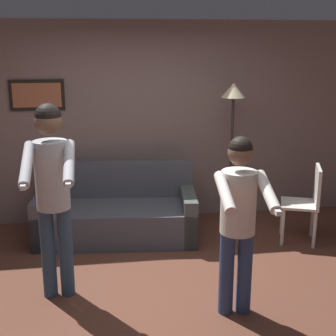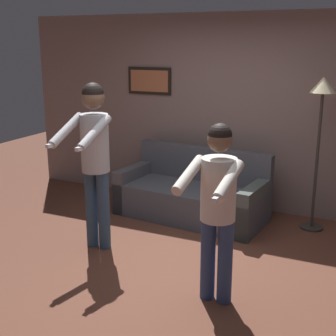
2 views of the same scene
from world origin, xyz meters
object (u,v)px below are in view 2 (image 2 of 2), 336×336
object	(u,v)px
torchiere_lamp	(322,107)
person_standing_left	(94,149)
couch	(192,196)
person_standing_right	(217,199)

from	to	relation	value
torchiere_lamp	person_standing_left	world-z (taller)	torchiere_lamp
couch	person_standing_right	distance (m)	2.18
couch	torchiere_lamp	bearing A→B (deg)	9.36
person_standing_left	person_standing_right	distance (m)	1.65
couch	torchiere_lamp	world-z (taller)	torchiere_lamp
couch	person_standing_left	bearing A→B (deg)	-114.27
person_standing_left	torchiere_lamp	bearing A→B (deg)	37.01
torchiere_lamp	person_standing_right	size ratio (longest dim) A/B	1.16
person_standing_left	person_standing_right	size ratio (longest dim) A/B	1.15
person_standing_left	person_standing_right	bearing A→B (deg)	-18.27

